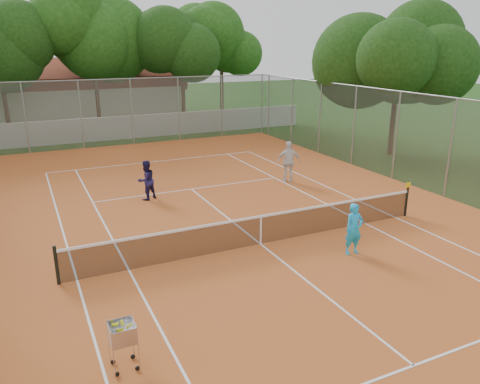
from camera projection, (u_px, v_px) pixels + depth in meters
name	position (u px, v px, depth m)	size (l,w,h in m)	color
ground	(261.00, 245.00, 14.60)	(120.00, 120.00, 0.00)	#183A0F
court_pad	(261.00, 244.00, 14.60)	(18.00, 34.00, 0.02)	#BF5C25
court_lines	(261.00, 244.00, 14.60)	(10.98, 23.78, 0.01)	white
tennis_net	(261.00, 230.00, 14.45)	(11.88, 0.10, 0.98)	black
perimeter_fence	(261.00, 183.00, 14.00)	(18.00, 34.00, 4.00)	slate
boundary_wall	(126.00, 127.00, 30.74)	(26.00, 0.30, 1.50)	silver
clubhouse	(74.00, 92.00, 38.10)	(16.40, 9.00, 4.40)	beige
tropical_trees	(112.00, 59.00, 32.04)	(29.00, 19.00, 10.00)	black
player_near	(354.00, 229.00, 13.72)	(0.57, 0.37, 1.56)	#1CADF1
player_far_left	(146.00, 180.00, 18.57)	(0.77, 0.60, 1.59)	#1E194D
player_far_right	(289.00, 162.00, 20.93)	(1.09, 0.45, 1.86)	silver
ball_hopper	(123.00, 344.00, 8.87)	(0.51, 0.51, 1.06)	#B6B7BD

